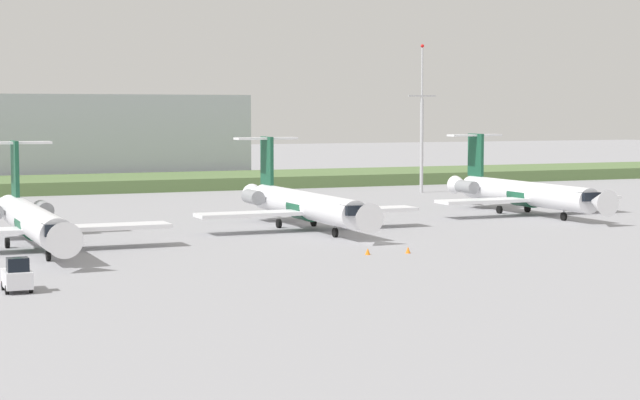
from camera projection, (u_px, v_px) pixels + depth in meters
name	position (u px, v px, depth m)	size (l,w,h in m)	color
ground_plane	(258.00, 214.00, 126.61)	(500.00, 500.00, 0.00)	#939399
grass_berm	(154.00, 182.00, 169.86)	(320.00, 20.00, 1.83)	#597542
regional_jet_nearest	(33.00, 220.00, 94.43)	(22.81, 31.00, 9.00)	white
regional_jet_second	(303.00, 204.00, 110.83)	(22.81, 31.00, 9.00)	white
regional_jet_third	(522.00, 192.00, 126.53)	(22.81, 31.00, 9.00)	white
antenna_mast	(422.00, 131.00, 159.63)	(4.40, 0.50, 21.29)	#B2B2B7
distant_hangar	(43.00, 138.00, 188.70)	(64.71, 28.81, 14.44)	#9EA3AD
baggage_tug	(17.00, 276.00, 72.45)	(1.72, 3.20, 2.30)	silver
safety_cone_front_marker	(368.00, 251.00, 91.08)	(0.44, 0.44, 0.55)	orange
safety_cone_mid_marker	(408.00, 250.00, 92.06)	(0.44, 0.44, 0.55)	orange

